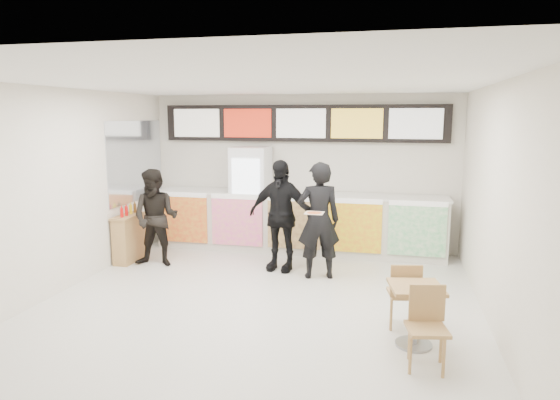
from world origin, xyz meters
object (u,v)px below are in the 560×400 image
(customer_main, at_px, (319,221))
(cafe_table, at_px, (415,304))
(condiment_ledge, at_px, (129,238))
(customer_left, at_px, (156,218))
(service_counter, at_px, (298,222))
(customer_mid, at_px, (280,215))
(drinks_fridge, at_px, (251,198))

(customer_main, height_order, cafe_table, customer_main)
(condiment_ledge, bearing_deg, cafe_table, -25.39)
(customer_main, distance_m, customer_left, 2.85)
(service_counter, xyz_separation_m, cafe_table, (2.06, -3.65, -0.08))
(customer_main, xyz_separation_m, condiment_ledge, (-3.45, 0.14, -0.51))
(customer_mid, distance_m, condiment_ledge, 2.80)
(cafe_table, bearing_deg, condiment_ledge, 143.57)
(drinks_fridge, xyz_separation_m, customer_mid, (0.86, -1.21, -0.06))
(drinks_fridge, height_order, customer_mid, drinks_fridge)
(drinks_fridge, height_order, customer_left, drinks_fridge)
(service_counter, xyz_separation_m, customer_main, (0.63, -1.47, 0.37))
(drinks_fridge, xyz_separation_m, cafe_table, (3.00, -3.66, -0.51))
(customer_main, height_order, customer_left, customer_main)
(drinks_fridge, relative_size, cafe_table, 1.34)
(drinks_fridge, height_order, cafe_table, drinks_fridge)
(customer_main, height_order, customer_mid, customer_main)
(customer_main, height_order, condiment_ledge, customer_main)
(drinks_fridge, bearing_deg, customer_main, -43.59)
(condiment_ledge, bearing_deg, service_counter, 25.21)
(customer_mid, xyz_separation_m, cafe_table, (2.14, -2.45, -0.45))
(customer_mid, relative_size, cafe_table, 1.26)
(condiment_ledge, bearing_deg, customer_mid, 2.79)
(customer_left, bearing_deg, drinks_fridge, 44.94)
(service_counter, relative_size, customer_main, 2.95)
(customer_main, distance_m, condiment_ledge, 3.49)
(cafe_table, relative_size, condiment_ledge, 1.48)
(service_counter, distance_m, customer_main, 1.64)
(customer_left, distance_m, customer_mid, 2.16)
(drinks_fridge, distance_m, customer_main, 2.16)
(customer_main, distance_m, customer_mid, 0.75)
(customer_left, xyz_separation_m, condiment_ledge, (-0.60, 0.12, -0.41))
(drinks_fridge, xyz_separation_m, customer_left, (-1.28, -1.47, -0.15))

